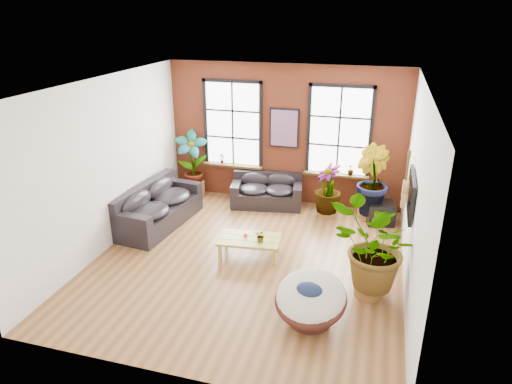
{
  "coord_description": "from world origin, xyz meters",
  "views": [
    {
      "loc": [
        2.32,
        -7.65,
        4.74
      ],
      "look_at": [
        0.0,
        0.6,
        1.25
      ],
      "focal_mm": 32.0,
      "sensor_mm": 36.0,
      "label": 1
    }
  ],
  "objects_px": {
    "coffee_table": "(249,240)",
    "papasan_chair": "(311,299)",
    "sofa_back": "(267,191)",
    "sofa_left": "(156,207)"
  },
  "relations": [
    {
      "from": "sofa_back",
      "to": "coffee_table",
      "type": "height_order",
      "value": "sofa_back"
    },
    {
      "from": "sofa_left",
      "to": "coffee_table",
      "type": "bearing_deg",
      "value": -102.45
    },
    {
      "from": "sofa_left",
      "to": "coffee_table",
      "type": "distance_m",
      "value": 2.63
    },
    {
      "from": "sofa_left",
      "to": "papasan_chair",
      "type": "bearing_deg",
      "value": -116.9
    },
    {
      "from": "sofa_left",
      "to": "sofa_back",
      "type": "bearing_deg",
      "value": -44.67
    },
    {
      "from": "coffee_table",
      "to": "papasan_chair",
      "type": "distance_m",
      "value": 2.35
    },
    {
      "from": "sofa_back",
      "to": "papasan_chair",
      "type": "bearing_deg",
      "value": -76.51
    },
    {
      "from": "coffee_table",
      "to": "papasan_chair",
      "type": "bearing_deg",
      "value": -55.14
    },
    {
      "from": "sofa_left",
      "to": "papasan_chair",
      "type": "relative_size",
      "value": 1.84
    },
    {
      "from": "sofa_back",
      "to": "papasan_chair",
      "type": "relative_size",
      "value": 1.39
    }
  ]
}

